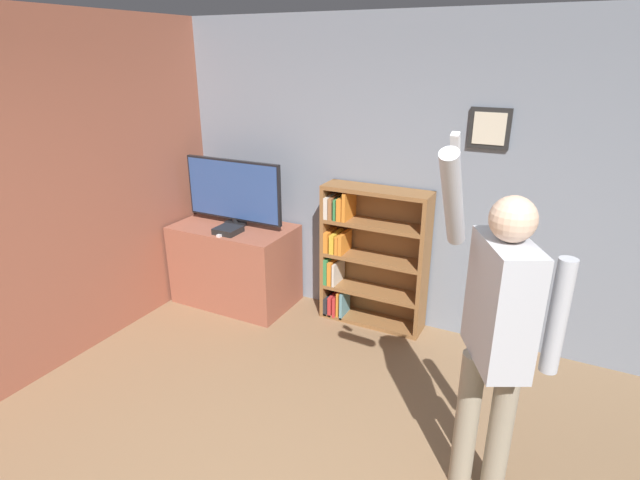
{
  "coord_description": "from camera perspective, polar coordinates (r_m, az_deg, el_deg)",
  "views": [
    {
      "loc": [
        1.05,
        -1.19,
        2.4
      ],
      "look_at": [
        -0.45,
        1.78,
        1.13
      ],
      "focal_mm": 28.0,
      "sensor_mm": 36.0,
      "label": 1
    }
  ],
  "objects": [
    {
      "name": "bookshelf",
      "position": [
        4.55,
        5.26,
        -1.89
      ],
      "size": [
        0.96,
        0.28,
        1.29
      ],
      "color": "brown",
      "rests_on": "ground_plane"
    },
    {
      "name": "game_console",
      "position": [
        4.73,
        -10.46,
        1.12
      ],
      "size": [
        0.22,
        0.22,
        0.06
      ],
      "color": "black",
      "rests_on": "tv_ledge"
    },
    {
      "name": "television",
      "position": [
        4.84,
        -9.86,
        5.44
      ],
      "size": [
        1.04,
        0.22,
        0.64
      ],
      "color": "black",
      "rests_on": "tv_ledge"
    },
    {
      "name": "wall_back",
      "position": [
        4.35,
        12.18,
        6.5
      ],
      "size": [
        6.74,
        0.09,
        2.7
      ],
      "color": "gray",
      "rests_on": "ground_plane"
    },
    {
      "name": "person",
      "position": [
        2.73,
        19.63,
        -9.16
      ],
      "size": [
        0.62,
        0.59,
        2.07
      ],
      "rotation": [
        0.0,
        0.0,
        -1.1
      ],
      "color": "gray",
      "rests_on": "ground_plane"
    },
    {
      "name": "tv_ledge",
      "position": [
        5.06,
        -9.61,
        -2.71
      ],
      "size": [
        1.15,
        0.68,
        0.8
      ],
      "color": "#93513D",
      "rests_on": "ground_plane"
    },
    {
      "name": "wall_side_brick",
      "position": [
        4.46,
        -25.21,
        5.32
      ],
      "size": [
        0.06,
        4.47,
        2.7
      ],
      "color": "#93513D",
      "rests_on": "ground_plane"
    },
    {
      "name": "remote_loose",
      "position": [
        4.68,
        -11.04,
        0.66
      ],
      "size": [
        0.05,
        0.14,
        0.02
      ],
      "color": "white",
      "rests_on": "tv_ledge"
    }
  ]
}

